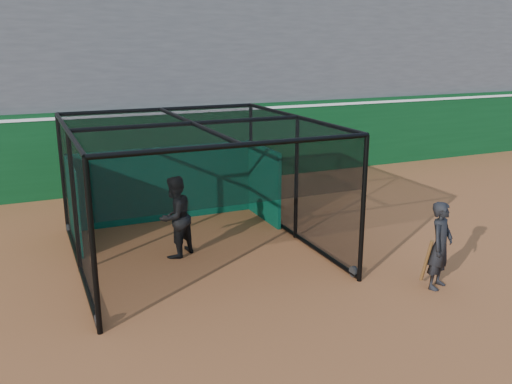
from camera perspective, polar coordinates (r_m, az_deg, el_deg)
name	(u,v)px	position (r m, az deg, el deg)	size (l,w,h in m)	color
ground	(283,295)	(10.02, 2.90, -10.78)	(120.00, 120.00, 0.00)	#98552C
outfield_wall	(163,146)	(17.30, -9.76, 4.78)	(50.00, 0.50, 2.50)	#0A3A17
grandstand	(133,41)	(20.69, -12.85, 15.22)	(50.00, 7.85, 8.95)	#4C4C4F
batting_cage	(194,190)	(11.52, -6.51, 0.20)	(4.95, 5.38, 2.83)	black
batter	(175,217)	(11.55, -8.53, -2.61)	(0.85, 0.66, 1.75)	black
on_deck_player	(440,246)	(10.54, 18.82, -5.37)	(0.72, 0.63, 1.66)	black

